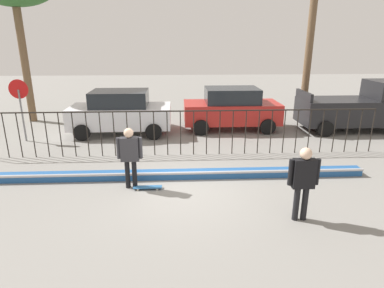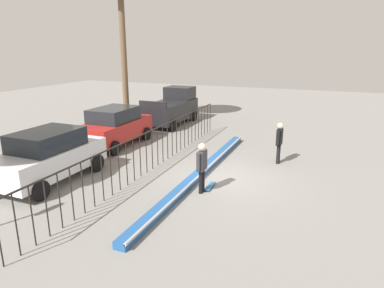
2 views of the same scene
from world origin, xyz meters
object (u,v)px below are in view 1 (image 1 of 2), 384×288
Objects in this scene: parked_car_red at (231,108)px; pickup_truck at (358,108)px; skateboard at (148,187)px; parked_car_white at (121,112)px; skateboarder at (130,153)px; camera_operator at (303,178)px; stop_sign at (20,102)px.

parked_car_red is 5.68m from pickup_truck.
parked_car_white reaches higher than skateboard.
camera_operator reaches higher than skateboarder.
camera_operator is 9.12m from parked_car_white.
parked_car_red is at bearing 62.45° from skateboard.
skateboarder is 0.40× the size of parked_car_red.
parked_car_red is at bearing 9.25° from parked_car_white.
skateboarder reaches higher than skateboard.
skateboarder is at bearing 163.57° from skateboard.
pickup_truck is at bearing 3.78° from stop_sign.
camera_operator is at bearing -36.36° from stop_sign.
stop_sign is at bearing 138.61° from skateboard.
parked_car_white is 0.91× the size of pickup_truck.
skateboard is 10.75m from pickup_truck.
skateboard is 7.36m from stop_sign.
camera_operator is at bearing -131.12° from pickup_truck.
skateboarder is 0.99× the size of camera_operator.
stop_sign reaches higher than camera_operator.
skateboard is at bearing -153.10° from pickup_truck.
parked_car_red is (4.93, 0.55, 0.00)m from parked_car_white.
parked_car_white is 1.72× the size of stop_sign.
skateboard is at bearing -71.70° from parked_car_white.
skateboard is 0.19× the size of parked_car_white.
skateboarder is 11.02m from pickup_truck.
skateboarder is 5.66m from parked_car_white.
skateboarder is 0.37× the size of pickup_truck.
parked_car_white is 10.59m from pickup_truck.
parked_car_white is (-1.57, 5.69, 0.91)m from skateboard.
skateboarder is 2.17× the size of skateboard.
pickup_truck reaches higher than camera_operator.
parked_car_white is 1.00× the size of parked_car_red.
parked_car_red reaches higher than camera_operator.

